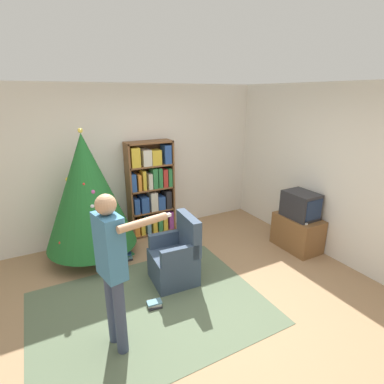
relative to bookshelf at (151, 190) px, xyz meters
name	(u,v)px	position (x,y,z in m)	size (l,w,h in m)	color
ground_plane	(195,302)	(-0.26, -2.07, -0.83)	(14.00, 14.00, 0.00)	#9E7A56
wall_back	(131,162)	(-0.26, 0.23, 0.47)	(8.00, 0.10, 2.60)	silver
wall_right	(341,175)	(2.18, -2.07, 0.47)	(0.10, 8.00, 2.60)	silver
area_rug	(150,307)	(-0.77, -1.91, -0.82)	(2.67, 2.03, 0.01)	#56664C
bookshelf	(151,190)	(0.00, 0.00, 0.00)	(0.81, 0.30, 1.68)	brown
tv_stand	(297,232)	(1.88, -1.66, -0.55)	(0.47, 0.74, 0.55)	brown
television	(301,205)	(1.88, -1.66, -0.07)	(0.39, 0.53, 0.41)	#28282D
game_remote	(304,223)	(1.74, -1.88, -0.26)	(0.04, 0.12, 0.02)	white
christmas_tree	(87,192)	(-1.12, -0.36, 0.24)	(1.34, 1.34, 1.99)	#4C3323
armchair	(176,259)	(-0.25, -1.54, -0.50)	(0.60, 0.59, 0.92)	#334256
standing_person	(112,262)	(-1.24, -2.28, 0.14)	(0.69, 0.46, 1.63)	#38425B
book_pile_near_tree	(127,256)	(-0.70, -0.70, -0.78)	(0.23, 0.17, 0.10)	#232328
book_pile_by_chair	(154,304)	(-0.72, -1.91, -0.79)	(0.19, 0.18, 0.07)	#232328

